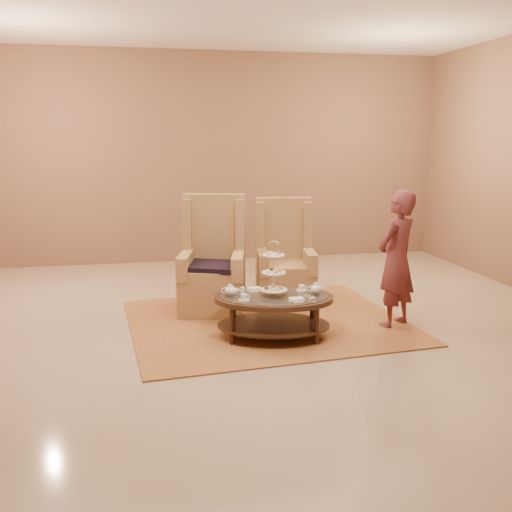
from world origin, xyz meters
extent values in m
plane|color=tan|center=(0.00, 0.00, 0.00)|extent=(8.00, 8.00, 0.00)
cube|color=silver|center=(0.00, 0.00, 0.00)|extent=(8.00, 8.00, 0.02)
cube|color=brown|center=(0.00, 4.00, 1.75)|extent=(8.00, 0.04, 3.50)
cube|color=#AD763D|center=(0.24, 0.43, 0.01)|extent=(3.30, 2.84, 0.02)
cylinder|color=black|center=(-0.27, -0.23, 0.21)|extent=(0.06, 0.06, 0.41)
cylinder|color=black|center=(0.58, -0.39, 0.21)|extent=(0.06, 0.06, 0.41)
cylinder|color=black|center=(-0.19, 0.22, 0.21)|extent=(0.06, 0.06, 0.41)
cylinder|color=black|center=(0.66, 0.05, 0.21)|extent=(0.06, 0.06, 0.41)
cylinder|color=white|center=(0.20, -0.09, 0.73)|extent=(0.01, 0.01, 0.51)
torus|color=white|center=(0.20, -0.09, 0.98)|extent=(0.13, 0.03, 0.13)
cylinder|color=white|center=(0.20, -0.09, 0.53)|extent=(0.34, 0.34, 0.01)
cylinder|color=white|center=(0.20, -0.09, 0.72)|extent=(0.30, 0.30, 0.01)
cylinder|color=white|center=(0.20, -0.09, 0.90)|extent=(0.27, 0.27, 0.01)
cylinder|color=#DD717A|center=(0.27, -0.10, 0.55)|extent=(0.05, 0.05, 0.03)
cylinder|color=tan|center=(0.21, -0.01, 0.55)|extent=(0.05, 0.05, 0.03)
cylinder|color=brown|center=(0.12, -0.07, 0.55)|extent=(0.05, 0.05, 0.03)
cylinder|color=white|center=(0.18, -0.17, 0.55)|extent=(0.05, 0.05, 0.03)
ellipsoid|color=tan|center=(0.27, -0.08, 0.74)|extent=(0.05, 0.05, 0.03)
ellipsoid|color=brown|center=(0.19, -0.02, 0.74)|extent=(0.05, 0.05, 0.03)
ellipsoid|color=white|center=(0.12, -0.10, 0.74)|extent=(0.05, 0.05, 0.03)
ellipsoid|color=#DD717A|center=(0.20, -0.16, 0.74)|extent=(0.05, 0.05, 0.03)
cube|color=brown|center=(0.25, -0.06, 0.92)|extent=(0.05, 0.04, 0.02)
cube|color=white|center=(0.17, -0.03, 0.92)|extent=(0.05, 0.04, 0.02)
cube|color=#DD717A|center=(0.14, -0.11, 0.92)|extent=(0.05, 0.04, 0.02)
cube|color=tan|center=(0.22, -0.14, 0.92)|extent=(0.05, 0.04, 0.02)
ellipsoid|color=white|center=(-0.25, -0.02, 0.53)|extent=(0.14, 0.14, 0.10)
cylinder|color=white|center=(-0.25, -0.02, 0.58)|extent=(0.07, 0.07, 0.01)
sphere|color=white|center=(-0.25, -0.02, 0.59)|extent=(0.02, 0.02, 0.02)
cone|color=white|center=(-0.18, -0.04, 0.53)|extent=(0.08, 0.04, 0.05)
torus|color=white|center=(-0.31, -0.01, 0.53)|extent=(0.07, 0.03, 0.07)
ellipsoid|color=white|center=(0.65, -0.12, 0.53)|extent=(0.14, 0.14, 0.10)
cylinder|color=white|center=(0.65, -0.12, 0.58)|extent=(0.07, 0.07, 0.01)
sphere|color=white|center=(0.65, -0.12, 0.59)|extent=(0.02, 0.02, 0.02)
cone|color=white|center=(0.73, -0.14, 0.53)|extent=(0.08, 0.04, 0.05)
torus|color=white|center=(0.59, -0.11, 0.53)|extent=(0.07, 0.03, 0.07)
cylinder|color=white|center=(-0.14, -0.21, 0.47)|extent=(0.13, 0.13, 0.01)
cylinder|color=white|center=(-0.14, -0.21, 0.51)|extent=(0.08, 0.08, 0.06)
torus|color=white|center=(-0.10, -0.22, 0.51)|extent=(0.04, 0.02, 0.04)
cylinder|color=white|center=(0.53, 0.04, 0.47)|extent=(0.13, 0.13, 0.01)
cylinder|color=white|center=(0.53, 0.04, 0.51)|extent=(0.08, 0.08, 0.06)
torus|color=white|center=(0.57, 0.03, 0.51)|extent=(0.04, 0.02, 0.04)
cylinder|color=white|center=(0.03, 0.15, 0.47)|extent=(0.19, 0.19, 0.01)
cube|color=beige|center=(0.03, 0.15, 0.49)|extent=(0.15, 0.11, 0.02)
cylinder|color=white|center=(0.38, -0.33, 0.47)|extent=(0.19, 0.19, 0.01)
cube|color=beige|center=(0.38, -0.33, 0.49)|extent=(0.15, 0.11, 0.02)
cylinder|color=white|center=(-0.11, 0.08, 0.50)|extent=(0.05, 0.05, 0.06)
cylinder|color=white|center=(0.55, -0.30, 0.48)|extent=(0.07, 0.07, 0.01)
cylinder|color=#DD717A|center=(0.55, -0.30, 0.49)|extent=(0.05, 0.05, 0.01)
cylinder|color=white|center=(0.53, -0.20, 0.48)|extent=(0.07, 0.07, 0.01)
cylinder|color=brown|center=(0.53, -0.20, 0.49)|extent=(0.05, 0.05, 0.01)
cylinder|color=white|center=(-0.15, 0.17, 0.48)|extent=(0.07, 0.07, 0.01)
cylinder|color=white|center=(-0.15, 0.17, 0.49)|extent=(0.05, 0.05, 0.01)
cube|color=#A77E4E|center=(-0.32, 0.97, 0.23)|extent=(0.91, 0.91, 0.46)
cube|color=#A77E4E|center=(-0.33, 0.92, 0.51)|extent=(0.77, 0.77, 0.11)
cube|color=#A77E4E|center=(-0.25, 1.28, 0.71)|extent=(0.78, 0.32, 1.42)
cube|color=#A77E4E|center=(-0.58, 1.31, 1.03)|extent=(0.16, 0.26, 0.65)
cube|color=#A77E4E|center=(0.06, 1.16, 1.03)|extent=(0.16, 0.26, 0.65)
cube|color=#A77E4E|center=(-0.64, 0.99, 0.60)|extent=(0.28, 0.70, 0.28)
cube|color=#A77E4E|center=(-0.03, 0.85, 0.60)|extent=(0.28, 0.70, 0.28)
cube|color=black|center=(-0.34, 0.89, 0.59)|extent=(0.75, 0.72, 0.07)
cube|color=#A77E4E|center=(0.63, 1.15, 0.22)|extent=(0.81, 0.81, 0.43)
cube|color=#A77E4E|center=(0.63, 1.10, 0.48)|extent=(0.69, 0.69, 0.10)
cube|color=#A77E4E|center=(0.67, 1.44, 0.67)|extent=(0.73, 0.24, 1.33)
cube|color=#A77E4E|center=(0.36, 1.44, 0.97)|extent=(0.13, 0.24, 0.62)
cube|color=#A77E4E|center=(0.97, 1.36, 0.97)|extent=(0.13, 0.24, 0.62)
cube|color=#A77E4E|center=(0.33, 1.14, 0.56)|extent=(0.21, 0.66, 0.27)
cube|color=#A77E4E|center=(0.92, 1.06, 0.56)|extent=(0.21, 0.66, 0.27)
imported|color=brown|center=(1.62, 0.04, 0.77)|extent=(0.67, 0.61, 1.54)
camera|label=1|loc=(-1.11, -5.72, 2.09)|focal=40.00mm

